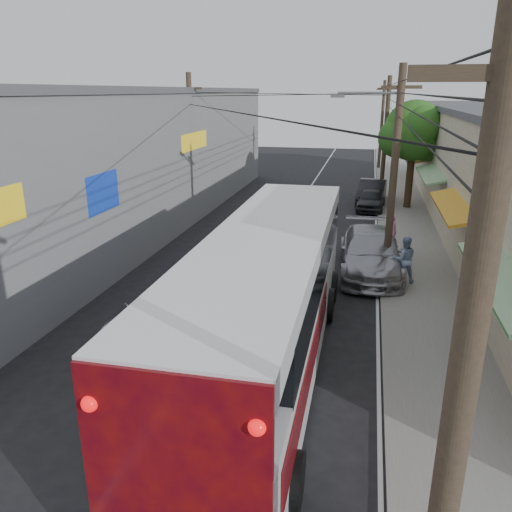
{
  "coord_description": "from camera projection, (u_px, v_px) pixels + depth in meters",
  "views": [
    {
      "loc": [
        4.26,
        -6.11,
        7.08
      ],
      "look_at": [
        0.81,
        9.27,
        1.84
      ],
      "focal_mm": 35.0,
      "sensor_mm": 36.0,
      "label": 1
    }
  ],
  "objects": [
    {
      "name": "building_left",
      "position": [
        119.0,
        160.0,
        26.05
      ],
      "size": [
        7.2,
        36.0,
        7.25
      ],
      "color": "slate",
      "rests_on": "ground"
    },
    {
      "name": "sidewalk",
      "position": [
        408.0,
        233.0,
        25.92
      ],
      "size": [
        3.0,
        80.0,
        0.12
      ],
      "primitive_type": "cube",
      "color": "slate",
      "rests_on": "ground"
    },
    {
      "name": "parked_car_far",
      "position": [
        372.0,
        192.0,
        32.57
      ],
      "size": [
        2.01,
        4.83,
        1.56
      ],
      "primitive_type": "imported",
      "rotation": [
        0.0,
        0.0,
        -0.08
      ],
      "color": "#222127",
      "rests_on": "ground"
    },
    {
      "name": "coach_bus",
      "position": [
        269.0,
        298.0,
        12.92
      ],
      "size": [
        3.08,
        13.18,
        3.79
      ],
      "rotation": [
        0.0,
        0.0,
        0.0
      ],
      "color": "white",
      "rests_on": "ground"
    },
    {
      "name": "street_tree",
      "position": [
        415.0,
        133.0,
        29.96
      ],
      "size": [
        4.4,
        4.0,
        6.6
      ],
      "color": "#3F2B19",
      "rests_on": "ground"
    },
    {
      "name": "pedestrian_far",
      "position": [
        404.0,
        259.0,
        18.84
      ],
      "size": [
        0.98,
        0.82,
        1.81
      ],
      "primitive_type": "imported",
      "rotation": [
        0.0,
        0.0,
        3.3
      ],
      "color": "#7F96B9",
      "rests_on": "sidewalk"
    },
    {
      "name": "utility_poles",
      "position": [
        347.0,
        151.0,
        25.64
      ],
      "size": [
        11.8,
        45.28,
        8.0
      ],
      "color": "#473828",
      "rests_on": "ground"
    },
    {
      "name": "parked_car_mid",
      "position": [
        371.0,
        199.0,
        30.98
      ],
      "size": [
        1.87,
        4.03,
        1.34
      ],
      "primitive_type": "imported",
      "rotation": [
        0.0,
        0.0,
        -0.07
      ],
      "color": "#26272B",
      "rests_on": "ground"
    },
    {
      "name": "building_right",
      "position": [
        501.0,
        170.0,
        25.87
      ],
      "size": [
        7.09,
        40.0,
        6.25
      ],
      "color": "beige",
      "rests_on": "ground"
    },
    {
      "name": "pedestrian_near",
      "position": [
        390.0,
        234.0,
        22.14
      ],
      "size": [
        0.76,
        0.61,
        1.81
      ],
      "primitive_type": "imported",
      "rotation": [
        0.0,
        0.0,
        3.45
      ],
      "color": "pink",
      "rests_on": "sidewalk"
    },
    {
      "name": "jeepney",
      "position": [
        156.0,
        315.0,
        15.12
      ],
      "size": [
        2.32,
        4.54,
        1.23
      ],
      "primitive_type": "imported",
      "rotation": [
        0.0,
        0.0,
        -0.06
      ],
      "color": "silver",
      "rests_on": "ground"
    },
    {
      "name": "parked_suv",
      "position": [
        371.0,
        252.0,
        20.19
      ],
      "size": [
        2.74,
        6.04,
        1.72
      ],
      "primitive_type": "imported",
      "rotation": [
        0.0,
        0.0,
        0.06
      ],
      "color": "#A09FA7",
      "rests_on": "ground"
    }
  ]
}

